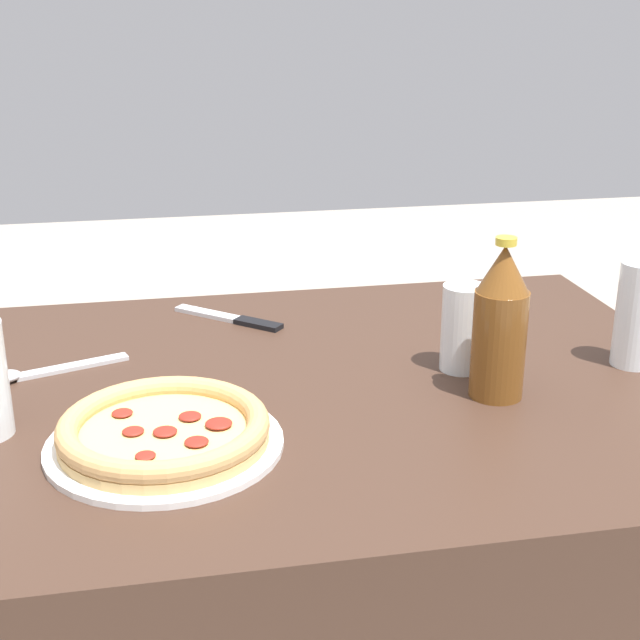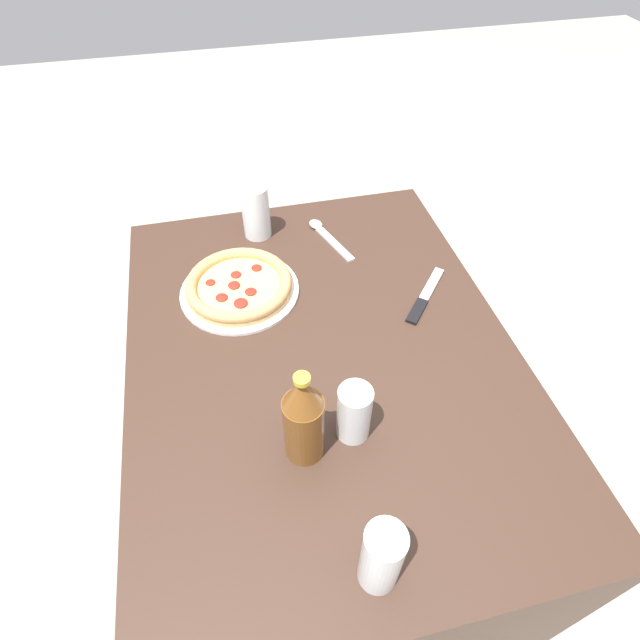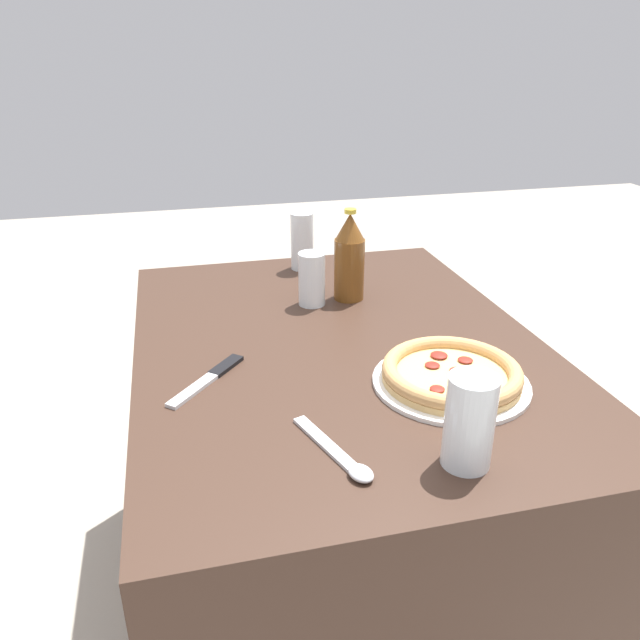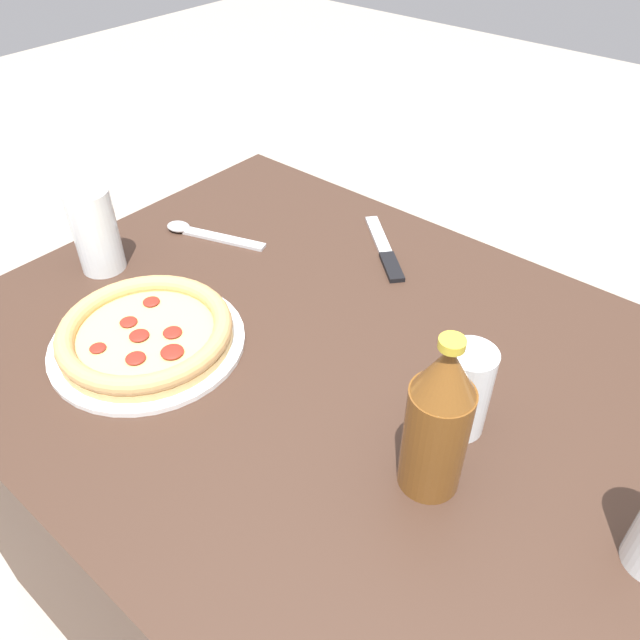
# 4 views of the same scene
# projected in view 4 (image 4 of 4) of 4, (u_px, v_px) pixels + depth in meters

# --- Properties ---
(ground_plane) EXTENTS (8.00, 8.00, 0.00)m
(ground_plane) POSITION_uv_depth(u_px,v_px,m) (326.00, 598.00, 1.33)
(ground_plane) COLOR #A89E8E
(table) EXTENTS (1.08, 0.81, 0.71)m
(table) POSITION_uv_depth(u_px,v_px,m) (327.00, 502.00, 1.10)
(table) COLOR #3D281E
(table) RESTS_ON ground_plane
(pizza_veggie) EXTENTS (0.28, 0.28, 0.04)m
(pizza_veggie) POSITION_uv_depth(u_px,v_px,m) (146.00, 334.00, 0.89)
(pizza_veggie) COLOR white
(pizza_veggie) RESTS_ON table
(glass_water) EXTENTS (0.06, 0.06, 0.12)m
(glass_water) POSITION_uv_depth(u_px,v_px,m) (465.00, 393.00, 0.74)
(glass_water) COLOR white
(glass_water) RESTS_ON table
(glass_cola) EXTENTS (0.07, 0.07, 0.14)m
(glass_cola) POSITION_uv_depth(u_px,v_px,m) (96.00, 234.00, 1.01)
(glass_cola) COLOR white
(glass_cola) RESTS_ON table
(beer_bottle) EXTENTS (0.07, 0.07, 0.22)m
(beer_bottle) POSITION_uv_depth(u_px,v_px,m) (438.00, 421.00, 0.66)
(beer_bottle) COLOR brown
(beer_bottle) RESTS_ON table
(knife) EXTENTS (0.17, 0.15, 0.01)m
(knife) POSITION_uv_depth(u_px,v_px,m) (385.00, 251.00, 1.08)
(knife) COLOR black
(knife) RESTS_ON table
(spoon) EXTENTS (0.19, 0.09, 0.02)m
(spoon) POSITION_uv_depth(u_px,v_px,m) (200.00, 232.00, 1.12)
(spoon) COLOR silver
(spoon) RESTS_ON table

